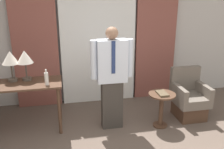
{
  "coord_description": "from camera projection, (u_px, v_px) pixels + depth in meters",
  "views": [
    {
      "loc": [
        -0.69,
        -1.81,
        2.12
      ],
      "look_at": [
        0.01,
        1.6,
        0.95
      ],
      "focal_mm": 40.0,
      "sensor_mm": 36.0,
      "label": 1
    }
  ],
  "objects": [
    {
      "name": "table_lamp_left",
      "position": [
        10.0,
        59.0,
        3.75
      ],
      "size": [
        0.25,
        0.25,
        0.47
      ],
      "color": "#4C4238",
      "rests_on": "desk"
    },
    {
      "name": "curtain_sheer_center",
      "position": [
        98.0,
        37.0,
        4.7
      ],
      "size": [
        1.42,
        0.06,
        2.58
      ],
      "color": "white",
      "rests_on": "ground_plane"
    },
    {
      "name": "curtain_drape_left",
      "position": [
        35.0,
        40.0,
        4.48
      ],
      "size": [
        0.81,
        0.06,
        2.58
      ],
      "color": "brown",
      "rests_on": "ground_plane"
    },
    {
      "name": "curtain_drape_right",
      "position": [
        156.0,
        35.0,
        4.92
      ],
      "size": [
        0.81,
        0.06,
        2.58
      ],
      "color": "brown",
      "rests_on": "ground_plane"
    },
    {
      "name": "armchair",
      "position": [
        189.0,
        99.0,
        4.36
      ],
      "size": [
        0.54,
        0.58,
        0.86
      ],
      "color": "#4C3323",
      "rests_on": "ground_plane"
    },
    {
      "name": "side_table",
      "position": [
        161.0,
        104.0,
        4.01
      ],
      "size": [
        0.43,
        0.43,
        0.57
      ],
      "color": "#4C3323",
      "rests_on": "ground_plane"
    },
    {
      "name": "table_lamp_right",
      "position": [
        25.0,
        58.0,
        3.79
      ],
      "size": [
        0.25,
        0.25,
        0.47
      ],
      "color": "#4C4238",
      "rests_on": "desk"
    },
    {
      "name": "wall_back",
      "position": [
        97.0,
        33.0,
        4.8
      ],
      "size": [
        10.0,
        0.06,
        2.7
      ],
      "color": "beige",
      "rests_on": "ground_plane"
    },
    {
      "name": "bottle_near_edge",
      "position": [
        46.0,
        78.0,
        3.68
      ],
      "size": [
        0.06,
        0.06,
        0.24
      ],
      "color": "silver",
      "rests_on": "desk"
    },
    {
      "name": "person",
      "position": [
        112.0,
        76.0,
        3.85
      ],
      "size": [
        0.66,
        0.22,
        1.63
      ],
      "color": "#38332D",
      "rests_on": "ground_plane"
    },
    {
      "name": "book",
      "position": [
        162.0,
        93.0,
        3.93
      ],
      "size": [
        0.14,
        0.24,
        0.03
      ],
      "color": "brown",
      "rests_on": "side_table"
    },
    {
      "name": "desk",
      "position": [
        20.0,
        91.0,
        3.8
      ],
      "size": [
        1.26,
        0.56,
        0.8
      ],
      "color": "#4C3323",
      "rests_on": "ground_plane"
    }
  ]
}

